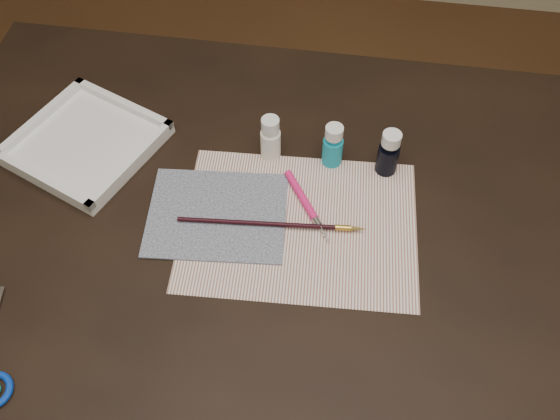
# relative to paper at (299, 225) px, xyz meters

# --- Properties ---
(ground) EXTENTS (3.50, 3.50, 0.02)m
(ground) POSITION_rel_paper_xyz_m (-0.03, -0.01, -0.76)
(ground) COLOR #422614
(ground) RESTS_ON ground
(table) EXTENTS (1.30, 0.90, 0.75)m
(table) POSITION_rel_paper_xyz_m (-0.03, -0.01, -0.38)
(table) COLOR black
(table) RESTS_ON ground
(paper) EXTENTS (0.40, 0.32, 0.00)m
(paper) POSITION_rel_paper_xyz_m (0.00, 0.00, 0.00)
(paper) COLOR white
(paper) RESTS_ON table
(canvas) EXTENTS (0.25, 0.20, 0.00)m
(canvas) POSITION_rel_paper_xyz_m (-0.14, -0.00, 0.00)
(canvas) COLOR #0F1932
(canvas) RESTS_ON paper
(paint_bottle_white) EXTENTS (0.04, 0.04, 0.09)m
(paint_bottle_white) POSITION_rel_paper_xyz_m (-0.07, 0.15, 0.04)
(paint_bottle_white) COLOR white
(paint_bottle_white) RESTS_ON table
(paint_bottle_cyan) EXTENTS (0.04, 0.04, 0.09)m
(paint_bottle_cyan) POSITION_rel_paper_xyz_m (0.04, 0.15, 0.04)
(paint_bottle_cyan) COLOR #1297B3
(paint_bottle_cyan) RESTS_ON table
(paint_bottle_navy) EXTENTS (0.04, 0.04, 0.09)m
(paint_bottle_navy) POSITION_rel_paper_xyz_m (0.13, 0.14, 0.04)
(paint_bottle_navy) COLOR black
(paint_bottle_navy) RESTS_ON table
(paintbrush) EXTENTS (0.31, 0.04, 0.01)m
(paintbrush) POSITION_rel_paper_xyz_m (-0.04, -0.01, 0.01)
(paintbrush) COLOR black
(paintbrush) RESTS_ON canvas
(craft_knife) EXTENTS (0.10, 0.14, 0.01)m
(craft_knife) POSITION_rel_paper_xyz_m (0.01, 0.03, 0.01)
(craft_knife) COLOR #F01F70
(craft_knife) RESTS_ON paper
(palette_tray) EXTENTS (0.30, 0.30, 0.03)m
(palette_tray) POSITION_rel_paper_xyz_m (-0.40, 0.11, 0.01)
(palette_tray) COLOR white
(palette_tray) RESTS_ON table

